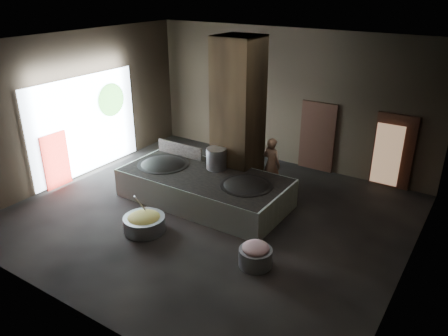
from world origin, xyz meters
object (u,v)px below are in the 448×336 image
Objects in this scene: stock_pot at (216,159)px; veg_basin at (144,224)px; wok_left at (163,166)px; wok_right at (246,188)px; hearth_platform at (204,188)px; cook at (271,164)px; meat_basin at (255,257)px.

veg_basin is (-0.38, -2.70, -0.94)m from stock_pot.
wok_right is at bearing 2.05° from wok_left.
stock_pot reaches higher than veg_basin.
wok_right is (1.35, 0.05, 0.34)m from hearth_platform.
wok_left is 3.22m from cook.
hearth_platform is 6.35× the size of meat_basin.
wok_left is 4.61m from meat_basin.
meat_basin is at bearing -34.77° from hearth_platform.
hearth_platform is 0.90m from stock_pot.
hearth_platform is 2.93× the size of cook.
veg_basin is 1.40× the size of meat_basin.
hearth_platform is 3.41× the size of wok_right.
wok_left reaches higher than hearth_platform.
wok_left is 1.66m from stock_pot.
veg_basin is (-1.68, -2.20, -0.56)m from wok_right.
stock_pot is at bearing 158.96° from wok_right.
hearth_platform is 3.34m from meat_basin.
hearth_platform is at bearing 1.97° from wok_left.
cook is at bearing 112.61° from meat_basin.
cook is (1.18, 1.19, -0.32)m from stock_pot.
hearth_platform reaches higher than meat_basin.
veg_basin is at bearing 77.40° from cook.
wok_left is 1.43× the size of veg_basin.
wok_right is 2.25× the size of stock_pot.
cook is at bearing 68.15° from veg_basin.
cook is (2.68, 1.79, 0.06)m from wok_left.
wok_right is at bearing -21.04° from stock_pot.
veg_basin is at bearing -127.36° from wok_right.
cook reaches higher than wok_right.
cook reaches higher than wok_left.
stock_pot is (0.05, 0.55, 0.72)m from hearth_platform.
wok_right reaches higher than veg_basin.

